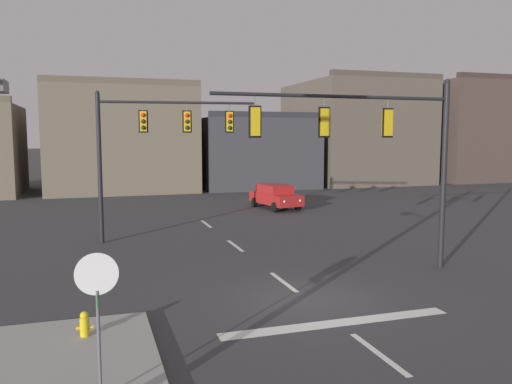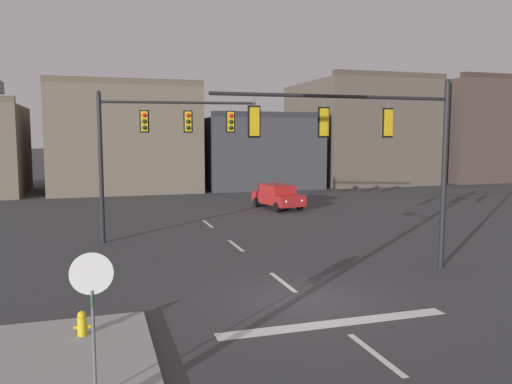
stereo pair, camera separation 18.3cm
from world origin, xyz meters
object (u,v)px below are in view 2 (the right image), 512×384
stop_sign (92,290)px  fire_hydrant (82,328)px  signal_mast_near_side (375,140)px  signal_mast_far_side (152,137)px  car_lot_nearside (278,196)px

stop_sign → fire_hydrant: 3.66m
signal_mast_near_side → signal_mast_far_side: bearing=129.7°
signal_mast_far_side → car_lot_nearside: bearing=42.8°
signal_mast_far_side → stop_sign: (-2.64, -14.63, -2.66)m
car_lot_nearside → fire_hydrant: car_lot_nearside is taller
signal_mast_near_side → car_lot_nearside: 17.14m
signal_mast_near_side → fire_hydrant: bearing=-160.9°
signal_mast_near_side → car_lot_nearside: signal_mast_near_side is taller
fire_hydrant → car_lot_nearside: bearing=58.8°
signal_mast_far_side → fire_hydrant: signal_mast_far_side is taller
stop_sign → car_lot_nearside: bearing=63.0°
car_lot_nearside → fire_hydrant: 23.24m
car_lot_nearside → signal_mast_near_side: bearing=-98.1°
stop_sign → fire_hydrant: stop_sign is taller
signal_mast_far_side → fire_hydrant: size_ratio=9.50×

